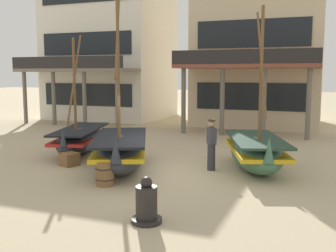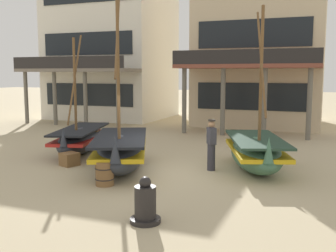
{
  "view_description": "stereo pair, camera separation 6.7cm",
  "coord_description": "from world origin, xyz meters",
  "px_view_note": "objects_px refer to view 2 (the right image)",
  "views": [
    {
      "loc": [
        4.89,
        -11.64,
        3.2
      ],
      "look_at": [
        0.0,
        1.0,
        1.4
      ],
      "focal_mm": 43.04,
      "sensor_mm": 36.0,
      "label": 1
    },
    {
      "loc": [
        4.96,
        -11.61,
        3.2
      ],
      "look_at": [
        0.0,
        1.0,
        1.4
      ],
      "focal_mm": 43.04,
      "sensor_mm": 36.0,
      "label": 2
    }
  ],
  "objects_px": {
    "wooden_barrel": "(105,173)",
    "cargo_crate": "(69,159)",
    "fishing_boat_centre_large": "(121,151)",
    "fishing_boat_far_right": "(80,139)",
    "fisherman_by_hull": "(211,145)",
    "harbor_building_annex": "(112,47)",
    "harbor_building_main": "(261,38)",
    "fishing_boat_near_left": "(256,152)",
    "capstan_winch": "(145,204)"
  },
  "relations": [
    {
      "from": "capstan_winch",
      "to": "harbor_building_main",
      "type": "xyz_separation_m",
      "value": [
        -0.36,
        17.82,
        4.88
      ]
    },
    {
      "from": "fisherman_by_hull",
      "to": "cargo_crate",
      "type": "relative_size",
      "value": 3.12
    },
    {
      "from": "fishing_boat_near_left",
      "to": "fishing_boat_centre_large",
      "type": "bearing_deg",
      "value": -158.99
    },
    {
      "from": "capstan_winch",
      "to": "cargo_crate",
      "type": "relative_size",
      "value": 1.87
    },
    {
      "from": "fishing_boat_far_right",
      "to": "wooden_barrel",
      "type": "distance_m",
      "value": 5.07
    },
    {
      "from": "fishing_boat_near_left",
      "to": "cargo_crate",
      "type": "distance_m",
      "value": 6.36
    },
    {
      "from": "harbor_building_main",
      "to": "harbor_building_annex",
      "type": "relative_size",
      "value": 1.05
    },
    {
      "from": "fishing_boat_far_right",
      "to": "cargo_crate",
      "type": "distance_m",
      "value": 2.31
    },
    {
      "from": "wooden_barrel",
      "to": "harbor_building_annex",
      "type": "xyz_separation_m",
      "value": [
        -8.61,
        15.95,
        4.67
      ]
    },
    {
      "from": "fishing_boat_near_left",
      "to": "wooden_barrel",
      "type": "height_order",
      "value": "fishing_boat_near_left"
    },
    {
      "from": "fisherman_by_hull",
      "to": "harbor_building_annex",
      "type": "xyz_separation_m",
      "value": [
        -10.96,
        13.1,
        4.18
      ]
    },
    {
      "from": "capstan_winch",
      "to": "fishing_boat_centre_large",
      "type": "bearing_deg",
      "value": 124.27
    },
    {
      "from": "wooden_barrel",
      "to": "harbor_building_annex",
      "type": "height_order",
      "value": "harbor_building_annex"
    },
    {
      "from": "fisherman_by_hull",
      "to": "cargo_crate",
      "type": "distance_m",
      "value": 4.93
    },
    {
      "from": "cargo_crate",
      "to": "harbor_building_annex",
      "type": "height_order",
      "value": "harbor_building_annex"
    },
    {
      "from": "wooden_barrel",
      "to": "harbor_building_annex",
      "type": "relative_size",
      "value": 0.07
    },
    {
      "from": "fishing_boat_near_left",
      "to": "capstan_winch",
      "type": "distance_m",
      "value": 5.81
    },
    {
      "from": "fishing_boat_centre_large",
      "to": "fisherman_by_hull",
      "type": "relative_size",
      "value": 3.53
    },
    {
      "from": "capstan_winch",
      "to": "cargo_crate",
      "type": "bearing_deg",
      "value": 140.14
    },
    {
      "from": "harbor_building_main",
      "to": "fisherman_by_hull",
      "type": "bearing_deg",
      "value": -88.07
    },
    {
      "from": "fisherman_by_hull",
      "to": "wooden_barrel",
      "type": "height_order",
      "value": "fisherman_by_hull"
    },
    {
      "from": "wooden_barrel",
      "to": "fishing_boat_centre_large",
      "type": "bearing_deg",
      "value": 104.12
    },
    {
      "from": "wooden_barrel",
      "to": "fishing_boat_near_left",
      "type": "bearing_deg",
      "value": 42.76
    },
    {
      "from": "fishing_boat_centre_large",
      "to": "fishing_boat_near_left",
      "type": "bearing_deg",
      "value": 21.01
    },
    {
      "from": "fishing_boat_centre_large",
      "to": "cargo_crate",
      "type": "relative_size",
      "value": 11.03
    },
    {
      "from": "cargo_crate",
      "to": "harbor_building_main",
      "type": "height_order",
      "value": "harbor_building_main"
    },
    {
      "from": "wooden_barrel",
      "to": "harbor_building_annex",
      "type": "distance_m",
      "value": 18.72
    },
    {
      "from": "harbor_building_annex",
      "to": "fishing_boat_near_left",
      "type": "bearing_deg",
      "value": -45.47
    },
    {
      "from": "fishing_boat_centre_large",
      "to": "harbor_building_annex",
      "type": "distance_m",
      "value": 16.88
    },
    {
      "from": "fisherman_by_hull",
      "to": "wooden_barrel",
      "type": "xyz_separation_m",
      "value": [
        -2.35,
        -2.85,
        -0.48
      ]
    },
    {
      "from": "fisherman_by_hull",
      "to": "capstan_winch",
      "type": "xyz_separation_m",
      "value": [
        -0.07,
        -5.04,
        -0.43
      ]
    },
    {
      "from": "fishing_boat_centre_large",
      "to": "capstan_winch",
      "type": "distance_m",
      "value": 4.87
    },
    {
      "from": "fishing_boat_near_left",
      "to": "harbor_building_annex",
      "type": "height_order",
      "value": "harbor_building_annex"
    },
    {
      "from": "fishing_boat_centre_large",
      "to": "capstan_winch",
      "type": "xyz_separation_m",
      "value": [
        2.74,
        -4.02,
        -0.24
      ]
    },
    {
      "from": "fishing_boat_far_right",
      "to": "cargo_crate",
      "type": "xyz_separation_m",
      "value": [
        0.93,
        -2.09,
        -0.33
      ]
    },
    {
      "from": "fishing_boat_near_left",
      "to": "harbor_building_annex",
      "type": "relative_size",
      "value": 0.52
    },
    {
      "from": "wooden_barrel",
      "to": "cargo_crate",
      "type": "height_order",
      "value": "wooden_barrel"
    },
    {
      "from": "capstan_winch",
      "to": "harbor_building_annex",
      "type": "relative_size",
      "value": 0.1
    },
    {
      "from": "fisherman_by_hull",
      "to": "fishing_boat_near_left",
      "type": "bearing_deg",
      "value": 23.21
    },
    {
      "from": "fishing_boat_far_right",
      "to": "capstan_winch",
      "type": "relative_size",
      "value": 4.64
    },
    {
      "from": "cargo_crate",
      "to": "harbor_building_main",
      "type": "distance_m",
      "value": 15.42
    },
    {
      "from": "capstan_winch",
      "to": "harbor_building_annex",
      "type": "height_order",
      "value": "harbor_building_annex"
    },
    {
      "from": "fishing_boat_far_right",
      "to": "harbor_building_main",
      "type": "xyz_separation_m",
      "value": [
        5.26,
        11.82,
        4.73
      ]
    },
    {
      "from": "fishing_boat_far_right",
      "to": "harbor_building_main",
      "type": "relative_size",
      "value": 0.44
    },
    {
      "from": "fishing_boat_near_left",
      "to": "wooden_barrel",
      "type": "distance_m",
      "value": 5.06
    },
    {
      "from": "wooden_barrel",
      "to": "harbor_building_main",
      "type": "xyz_separation_m",
      "value": [
        1.92,
        15.63,
        4.93
      ]
    },
    {
      "from": "capstan_winch",
      "to": "wooden_barrel",
      "type": "distance_m",
      "value": 3.17
    },
    {
      "from": "fishing_boat_far_right",
      "to": "capstan_winch",
      "type": "distance_m",
      "value": 8.22
    },
    {
      "from": "fishing_boat_centre_large",
      "to": "harbor_building_annex",
      "type": "height_order",
      "value": "harbor_building_annex"
    },
    {
      "from": "fishing_boat_far_right",
      "to": "fisherman_by_hull",
      "type": "xyz_separation_m",
      "value": [
        5.69,
        -0.96,
        0.28
      ]
    }
  ]
}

